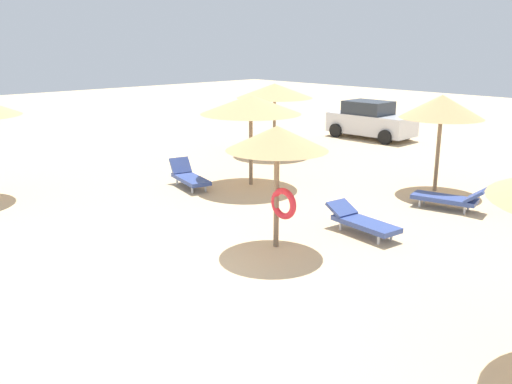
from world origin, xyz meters
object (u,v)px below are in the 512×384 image
object	(u,v)px
lounger_0	(361,221)
parasol_0	(277,141)
lounger_1	(189,177)
lounger_3	(450,198)
parked_car	(370,121)
parasol_6	(275,91)
parasol_3	(442,107)
parasol_1	(251,105)

from	to	relation	value
lounger_0	parasol_0	bearing A→B (deg)	-110.29
lounger_1	lounger_3	xyz separation A→B (m)	(6.76, 3.76, -0.01)
lounger_3	parked_car	size ratio (longest dim) A/B	0.49
parasol_6	lounger_1	bearing A→B (deg)	-70.43
parasol_0	parasol_3	distance (m)	6.94
parasol_3	parked_car	bearing A→B (deg)	137.94
parasol_3	parasol_6	xyz separation A→B (m)	(-7.54, 0.55, -0.05)
parasol_1	lounger_0	distance (m)	5.82
parasol_0	lounger_3	distance (m)	5.95
parasol_3	lounger_3	xyz separation A→B (m)	(1.28, -1.49, -2.24)
parasol_3	parasol_6	distance (m)	7.56
parasol_0	lounger_1	distance (m)	6.16
parasol_0	parasol_6	distance (m)	10.67
lounger_0	parasol_6	bearing A→B (deg)	147.24
parasol_6	parked_car	size ratio (longest dim) A/B	0.75
parasol_6	lounger_3	bearing A→B (deg)	-13.01
parasol_0	parasol_3	world-z (taller)	parasol_3
parasol_6	lounger_1	size ratio (longest dim) A/B	1.56
parasol_1	parasol_3	world-z (taller)	parasol_3
parasol_1	lounger_3	world-z (taller)	parasol_1
parasol_1	parked_car	world-z (taller)	parasol_1
lounger_0	parked_car	world-z (taller)	parked_car
parasol_6	lounger_0	bearing A→B (deg)	-32.76
parasol_3	parked_car	size ratio (longest dim) A/B	0.72
parasol_0	parasol_3	bearing A→B (deg)	90.59
parasol_3	lounger_3	bearing A→B (deg)	-49.35
lounger_3	parasol_0	bearing A→B (deg)	-102.55
parasol_1	parasol_3	bearing A→B (deg)	39.42
parasol_1	lounger_1	distance (m)	2.96
parasol_6	parked_car	distance (m)	6.03
parasol_0	parasol_1	size ratio (longest dim) A/B	0.86
lounger_0	lounger_3	distance (m)	3.38
lounger_0	lounger_3	size ratio (longest dim) A/B	0.99
parasol_3	lounger_0	size ratio (longest dim) A/B	1.48
parasol_1	parasol_3	xyz separation A→B (m)	(4.40, 3.61, 0.02)
lounger_3	parked_car	xyz separation A→B (m)	(-8.27, 7.80, 0.51)
parasol_0	parasol_6	size ratio (longest dim) A/B	0.89
parasol_6	parked_car	xyz separation A→B (m)	(0.55, 5.76, -1.68)
parasol_3	lounger_3	distance (m)	2.98
parasol_6	lounger_0	world-z (taller)	parasol_6
lounger_0	parked_car	xyz separation A→B (m)	(-7.83, 11.16, 0.51)
parasol_3	lounger_1	bearing A→B (deg)	-136.24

